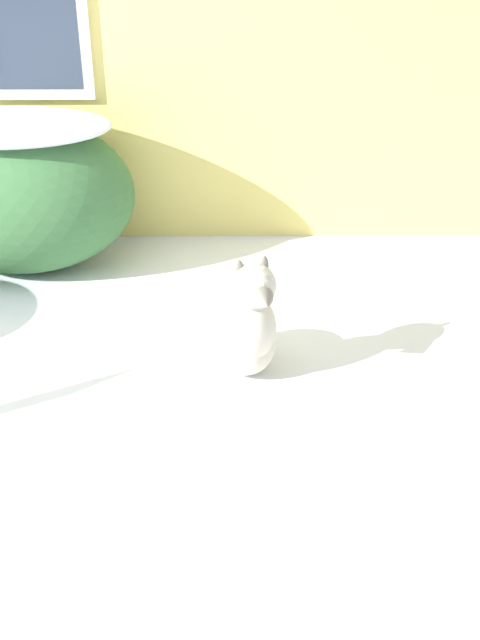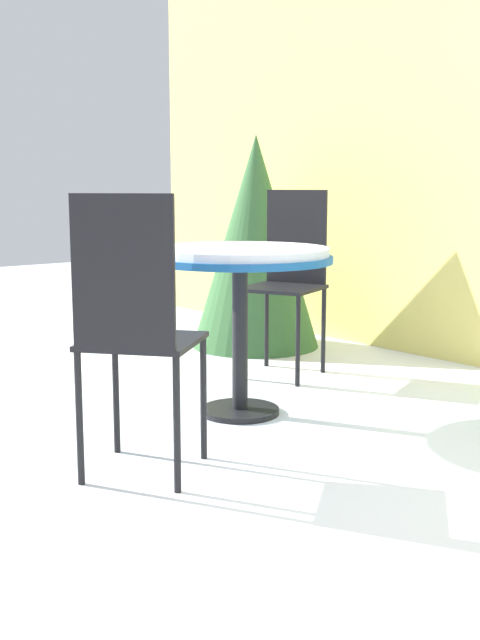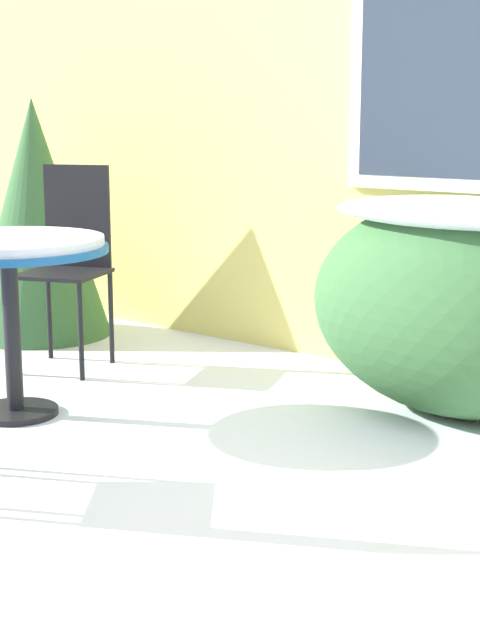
% 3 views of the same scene
% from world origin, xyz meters
% --- Properties ---
extents(ground_plane, '(16.00, 16.00, 0.00)m').
position_xyz_m(ground_plane, '(0.00, 0.00, 0.00)').
color(ground_plane, white).
extents(house_wall, '(8.00, 0.10, 3.34)m').
position_xyz_m(house_wall, '(0.00, 2.20, 1.67)').
color(house_wall, '#E5D16B').
rests_on(house_wall, ground_plane).
extents(shrub_left, '(1.32, 0.86, 0.89)m').
position_xyz_m(shrub_left, '(0.23, 1.73, 0.48)').
color(shrub_left, '#386638').
rests_on(shrub_left, ground_plane).
extents(evergreen_bush, '(0.79, 0.79, 1.30)m').
position_xyz_m(evergreen_bush, '(-2.28, 1.61, 0.65)').
color(evergreen_bush, '#386638').
rests_on(evergreen_bush, ground_plane).
extents(patio_table, '(0.80, 0.80, 0.74)m').
position_xyz_m(patio_table, '(-1.17, 0.57, 0.63)').
color(patio_table, black).
rests_on(patio_table, ground_plane).
extents(patio_chair_near_table, '(0.49, 0.49, 0.97)m').
position_xyz_m(patio_chair_near_table, '(-1.61, 1.26, 0.53)').
color(patio_chair_near_table, black).
rests_on(patio_chair_near_table, ground_plane).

